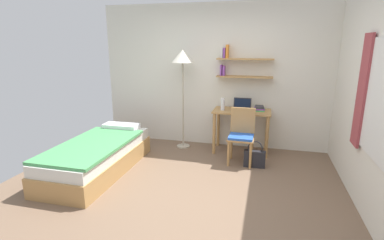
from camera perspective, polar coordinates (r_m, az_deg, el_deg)
name	(u,v)px	position (r m, az deg, el deg)	size (l,w,h in m)	color
ground_plane	(191,193)	(3.95, -0.26, -13.96)	(5.28, 5.28, 0.00)	brown
wall_back	(219,76)	(5.48, 5.21, 8.42)	(4.40, 0.27, 2.60)	silver
wall_right	(380,103)	(3.60, 32.70, 2.88)	(0.10, 4.40, 2.60)	silver
bed	(98,156)	(4.70, -17.77, -6.69)	(0.88, 2.00, 0.54)	#B2844C
desk	(242,119)	(5.23, 9.62, 0.21)	(0.99, 0.53, 0.76)	#B2844C
desk_chair	(242,134)	(4.80, 9.62, -2.62)	(0.42, 0.40, 0.89)	#B2844C
standing_lamp	(183,62)	(5.26, -1.84, 11.17)	(0.38, 0.38, 1.79)	#B2A893
laptop	(242,107)	(5.23, 9.70, 2.54)	(0.31, 0.21, 0.20)	black
water_bottle	(223,104)	(5.14, 5.98, 3.07)	(0.07, 0.07, 0.21)	silver
book_stack	(260,108)	(5.23, 13.01, 2.21)	(0.19, 0.25, 0.08)	#4CA856
handbag	(255,158)	(4.76, 12.06, -7.23)	(0.33, 0.11, 0.43)	#232328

